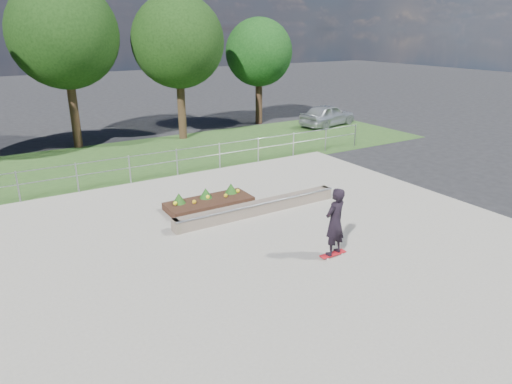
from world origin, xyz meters
TOP-DOWN VIEW (x-y plane):
  - ground at (0.00, 0.00)m, footprint 120.00×120.00m
  - grass_verge at (0.00, 11.00)m, footprint 30.00×8.00m
  - concrete_slab at (0.00, 0.00)m, footprint 15.00×15.00m
  - fence at (0.00, 7.50)m, footprint 20.06×0.06m
  - tree_mid_left at (-2.50, 15.00)m, footprint 5.25×5.25m
  - tree_mid_right at (3.00, 14.00)m, footprint 4.90×4.90m
  - tree_far_right at (9.00, 15.50)m, footprint 4.20×4.20m
  - grind_ledge at (0.67, 2.14)m, footprint 6.00×0.44m
  - planter_bed at (-0.46, 3.58)m, footprint 3.00×1.20m
  - skateboarder at (0.79, -1.53)m, footprint 0.80×0.58m
  - parked_car at (12.31, 12.49)m, footprint 4.39×2.51m

SIDE VIEW (x-z plane):
  - ground at x=0.00m, z-range 0.00..0.00m
  - grass_verge at x=0.00m, z-range 0.00..0.02m
  - concrete_slab at x=0.00m, z-range 0.00..0.06m
  - planter_bed at x=-0.46m, z-range -0.06..0.55m
  - grind_ledge at x=0.67m, z-range 0.05..0.48m
  - parked_car at x=12.31m, z-range 0.00..1.41m
  - fence at x=0.00m, z-range 0.17..1.37m
  - skateboarder at x=0.79m, z-range 0.09..2.05m
  - tree_far_right at x=9.00m, z-range 1.18..7.78m
  - tree_mid_right at x=3.00m, z-range 1.38..9.08m
  - tree_mid_left at x=-2.50m, z-range 1.48..9.73m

